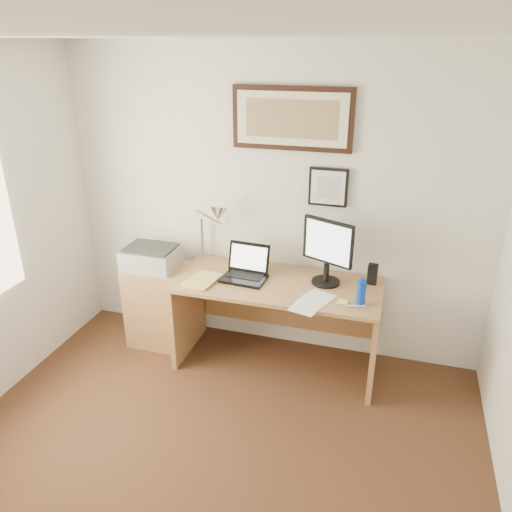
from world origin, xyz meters
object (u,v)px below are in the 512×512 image
at_px(water_bottle, 361,293).
at_px(printer, 151,257).
at_px(book, 190,278).
at_px(lcd_monitor, 328,249).
at_px(laptop, 246,271).
at_px(side_cabinet, 160,304).
at_px(desk, 280,304).

xyz_separation_m(water_bottle, printer, (-1.76, 0.21, -0.03)).
relative_size(book, lcd_monitor, 0.57).
bearing_deg(printer, lcd_monitor, 2.34).
relative_size(book, laptop, 0.83).
bearing_deg(printer, laptop, -0.95).
bearing_deg(book, water_bottle, -1.85).
distance_m(side_cabinet, printer, 0.45).
relative_size(side_cabinet, book, 2.48).
bearing_deg(desk, side_cabinet, -178.11).
bearing_deg(water_bottle, side_cabinet, 172.68).
distance_m(side_cabinet, water_bottle, 1.80).
relative_size(water_bottle, book, 0.65).
bearing_deg(laptop, side_cabinet, 178.19).
bearing_deg(side_cabinet, desk, 1.89).
distance_m(side_cabinet, lcd_monitor, 1.58).
xyz_separation_m(water_bottle, book, (-1.33, 0.04, -0.08)).
bearing_deg(desk, laptop, -167.26).
relative_size(water_bottle, printer, 0.43).
bearing_deg(book, lcd_monitor, 12.33).
bearing_deg(book, laptop, 20.37).
distance_m(book, desk, 0.75).
distance_m(water_bottle, book, 1.33).
height_order(book, desk, book).
bearing_deg(side_cabinet, laptop, -1.81).
bearing_deg(laptop, printer, 179.05).
xyz_separation_m(side_cabinet, laptop, (0.80, -0.03, 0.44)).
bearing_deg(book, printer, 158.67).
xyz_separation_m(book, lcd_monitor, (1.04, 0.23, 0.28)).
xyz_separation_m(side_cabinet, desk, (1.07, 0.04, 0.15)).
relative_size(side_cabinet, printer, 1.66).
bearing_deg(water_bottle, book, 178.15).
height_order(water_bottle, laptop, laptop).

